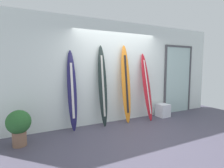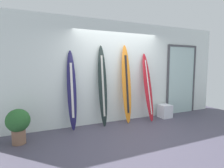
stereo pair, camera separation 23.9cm
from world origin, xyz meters
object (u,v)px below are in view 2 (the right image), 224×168
Objects in this scene: surfboard_navy at (72,90)px; display_block_left at (165,111)px; surfboard_sunset at (126,84)px; glass_door at (181,78)px; surfboard_crimson at (148,87)px; potted_plant at (18,123)px; surfboard_charcoal at (103,86)px.

surfboard_navy is 2.91m from display_block_left.
glass_door is at bearing 4.76° from surfboard_sunset.
surfboard_crimson is (2.16, -0.11, -0.01)m from surfboard_navy.
display_block_left is at bearing -0.67° from surfboard_crimson.
potted_plant is at bearing -174.99° from surfboard_crimson.
glass_door is 4.91m from potted_plant.
surfboard_navy is at bearing 177.63° from display_block_left.
surfboard_navy is 3.66m from glass_door.
surfboard_charcoal is 2.87m from glass_door.
display_block_left is at bearing 4.10° from potted_plant.
surfboard_charcoal is at bearing 176.46° from surfboard_crimson.
surfboard_crimson is at bearing -5.63° from surfboard_sunset.
surfboard_navy is 0.93× the size of surfboard_charcoal.
surfboard_sunset is 1.57m from display_block_left.
surfboard_sunset is 0.96× the size of glass_door.
surfboard_sunset reaches higher than surfboard_charcoal.
display_block_left is at bearing -3.20° from surfboard_sunset.
surfboard_crimson reaches higher than display_block_left.
surfboard_crimson is at bearing 5.01° from potted_plant.
surfboard_navy is 1.35m from potted_plant.
display_block_left is at bearing -2.62° from surfboard_charcoal.
surfboard_sunset reaches higher than display_block_left.
surfboard_charcoal is 2.95× the size of potted_plant.
surfboard_sunset is 2.17m from glass_door.
display_block_left is at bearing -2.37° from surfboard_navy.
glass_door is (1.50, 0.25, 0.19)m from surfboard_crimson.
surfboard_sunset is 1.11× the size of surfboard_crimson.
surfboard_sunset is at bearing 174.37° from surfboard_crimson.
potted_plant is (-4.82, -0.54, -0.73)m from glass_door.
potted_plant is (-1.16, -0.40, -0.55)m from surfboard_navy.
surfboard_navy is 0.80m from surfboard_charcoal.
surfboard_sunset is at bearing 176.80° from display_block_left.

